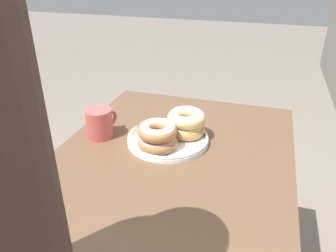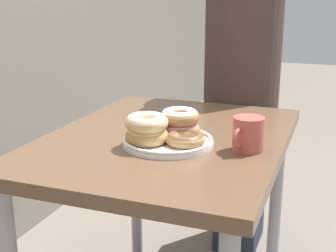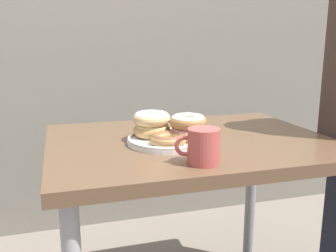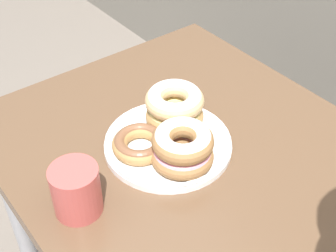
# 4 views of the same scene
# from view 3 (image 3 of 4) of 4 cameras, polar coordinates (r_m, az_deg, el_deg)

# --- Properties ---
(wall_back) EXTENTS (8.00, 0.05, 2.60)m
(wall_back) POSITION_cam_3_polar(r_m,az_deg,el_deg) (2.24, -5.29, 17.84)
(wall_back) COLOR slate
(wall_back) RESTS_ON ground_plane
(dining_table) EXTENTS (0.99, 0.75, 0.76)m
(dining_table) POSITION_cam_3_polar(r_m,az_deg,el_deg) (1.36, 3.34, -5.80)
(dining_table) COLOR brown
(dining_table) RESTS_ON ground_plane
(donut_plate) EXTENTS (0.29, 0.28, 0.10)m
(donut_plate) POSITION_cam_3_polar(r_m,az_deg,el_deg) (1.27, 0.09, -0.66)
(donut_plate) COLOR white
(donut_plate) RESTS_ON dining_table
(coffee_mug) EXTENTS (0.12, 0.09, 0.10)m
(coffee_mug) POSITION_cam_3_polar(r_m,az_deg,el_deg) (1.05, 5.32, -3.05)
(coffee_mug) COLOR #B74C47
(coffee_mug) RESTS_ON dining_table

